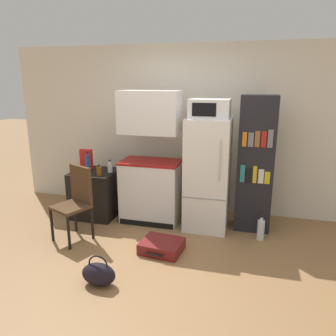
% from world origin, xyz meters
% --- Properties ---
extents(ground_plane, '(24.00, 24.00, 0.00)m').
position_xyz_m(ground_plane, '(0.00, 0.00, 0.00)').
color(ground_plane, olive).
extents(wall_back, '(6.40, 0.10, 2.56)m').
position_xyz_m(wall_back, '(0.20, 2.00, 1.28)').
color(wall_back, silver).
rests_on(wall_back, ground_plane).
extents(side_table, '(0.65, 0.62, 0.70)m').
position_xyz_m(side_table, '(-1.38, 1.29, 0.35)').
color(side_table, black).
rests_on(side_table, ground_plane).
extents(kitchen_hutch, '(0.85, 0.54, 1.90)m').
position_xyz_m(kitchen_hutch, '(-0.50, 1.34, 0.86)').
color(kitchen_hutch, white).
rests_on(kitchen_hutch, ground_plane).
extents(refrigerator, '(0.59, 0.61, 1.55)m').
position_xyz_m(refrigerator, '(0.32, 1.31, 0.77)').
color(refrigerator, white).
rests_on(refrigerator, ground_plane).
extents(microwave, '(0.53, 0.37, 0.25)m').
position_xyz_m(microwave, '(0.32, 1.31, 1.67)').
color(microwave, silver).
rests_on(microwave, refrigerator).
extents(bookshelf, '(0.47, 0.36, 1.85)m').
position_xyz_m(bookshelf, '(0.95, 1.43, 0.93)').
color(bookshelf, black).
rests_on(bookshelf, ground_plane).
extents(bottle_milk_white, '(0.07, 0.07, 0.19)m').
position_xyz_m(bottle_milk_white, '(-1.13, 1.30, 0.78)').
color(bottle_milk_white, white).
rests_on(bottle_milk_white, side_table).
extents(bottle_blue_soda, '(0.07, 0.07, 0.31)m').
position_xyz_m(bottle_blue_soda, '(-1.44, 1.22, 0.84)').
color(bottle_blue_soda, '#1E47A3').
rests_on(bottle_blue_soda, side_table).
extents(bottle_amber_beer, '(0.08, 0.08, 0.16)m').
position_xyz_m(bottle_amber_beer, '(-1.22, 1.11, 0.77)').
color(bottle_amber_beer, brown).
rests_on(bottle_amber_beer, side_table).
extents(cereal_box, '(0.19, 0.07, 0.30)m').
position_xyz_m(cereal_box, '(-1.57, 1.41, 0.85)').
color(cereal_box, red).
rests_on(cereal_box, side_table).
extents(chair, '(0.53, 0.53, 0.97)m').
position_xyz_m(chair, '(-1.27, 0.54, 0.56)').
color(chair, black).
rests_on(chair, ground_plane).
extents(suitcase_large_flat, '(0.53, 0.47, 0.13)m').
position_xyz_m(suitcase_large_flat, '(-0.10, 0.46, 0.07)').
color(suitcase_large_flat, maroon).
rests_on(suitcase_large_flat, ground_plane).
extents(handbag, '(0.36, 0.20, 0.33)m').
position_xyz_m(handbag, '(-0.53, -0.36, 0.12)').
color(handbag, black).
rests_on(handbag, ground_plane).
extents(water_bottle_front, '(0.09, 0.09, 0.34)m').
position_xyz_m(water_bottle_front, '(1.08, 1.09, 0.14)').
color(water_bottle_front, silver).
rests_on(water_bottle_front, ground_plane).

